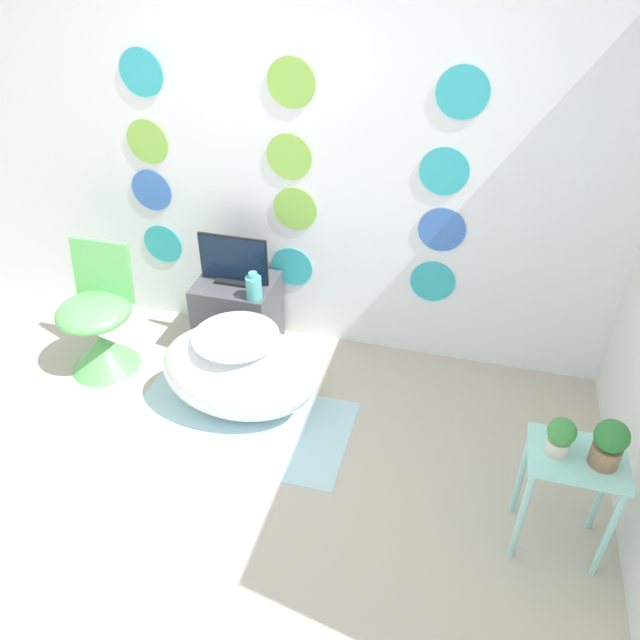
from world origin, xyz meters
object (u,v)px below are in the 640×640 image
object	(u,v)px
chair	(99,331)
vase	(254,287)
bathtub	(239,371)
potted_plant_left	(561,435)
tv	(234,262)
potted_plant_right	(610,443)

from	to	relation	value
chair	vase	distance (m)	1.05
bathtub	potted_plant_left	xyz separation A→B (m)	(1.68, -0.50, 0.41)
tv	potted_plant_right	distance (m)	2.37
vase	potted_plant_left	distance (m)	1.97
bathtub	chair	distance (m)	1.01
bathtub	vase	bearing A→B (deg)	96.15
chair	potted_plant_left	size ratio (longest dim) A/B	4.46
potted_plant_left	bathtub	bearing A→B (deg)	163.48
vase	potted_plant_right	world-z (taller)	potted_plant_right
potted_plant_right	vase	bearing A→B (deg)	153.88
chair	potted_plant_left	bearing A→B (deg)	-13.41
chair	vase	size ratio (longest dim) A/B	4.55
potted_plant_right	tv	bearing A→B (deg)	152.61
tv	vase	size ratio (longest dim) A/B	2.50
bathtub	potted_plant_left	size ratio (longest dim) A/B	5.01
potted_plant_left	tv	bearing A→B (deg)	150.68
tv	potted_plant_right	size ratio (longest dim) A/B	1.97
potted_plant_left	chair	bearing A→B (deg)	166.59
chair	potted_plant_left	distance (m)	2.79
tv	vase	world-z (taller)	tv
potted_plant_left	potted_plant_right	xyz separation A→B (m)	(0.19, -0.01, 0.02)
chair	tv	xyz separation A→B (m)	(0.77, 0.44, 0.38)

